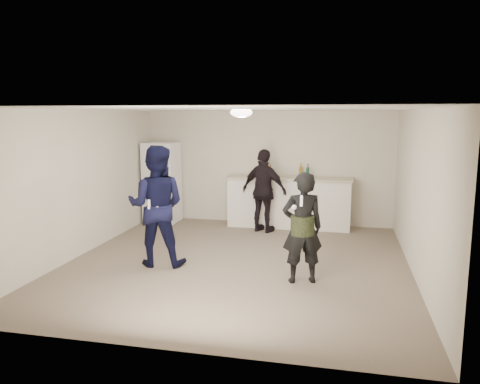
% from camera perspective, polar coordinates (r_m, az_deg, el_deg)
% --- Properties ---
extents(floor, '(6.00, 6.00, 0.00)m').
position_cam_1_polar(floor, '(7.81, -0.32, -8.59)').
color(floor, '#6B5B4C').
rests_on(floor, ground).
extents(ceiling, '(6.00, 6.00, 0.00)m').
position_cam_1_polar(ceiling, '(7.43, -0.34, 10.08)').
color(ceiling, silver).
rests_on(ceiling, wall_back).
extents(wall_back, '(6.00, 0.00, 6.00)m').
position_cam_1_polar(wall_back, '(10.44, 3.32, 2.99)').
color(wall_back, beige).
rests_on(wall_back, floor).
extents(wall_front, '(6.00, 0.00, 6.00)m').
position_cam_1_polar(wall_front, '(4.70, -8.47, -5.02)').
color(wall_front, beige).
rests_on(wall_front, floor).
extents(wall_left, '(0.00, 6.00, 6.00)m').
position_cam_1_polar(wall_left, '(8.55, -18.61, 1.09)').
color(wall_left, beige).
rests_on(wall_left, floor).
extents(wall_right, '(0.00, 6.00, 6.00)m').
position_cam_1_polar(wall_right, '(7.42, 20.86, -0.23)').
color(wall_right, beige).
rests_on(wall_right, floor).
extents(counter, '(2.60, 0.56, 1.05)m').
position_cam_1_polar(counter, '(10.15, 5.97, -1.37)').
color(counter, white).
rests_on(counter, floor).
extents(counter_top, '(2.68, 0.64, 0.04)m').
position_cam_1_polar(counter_top, '(10.07, 6.03, 1.68)').
color(counter_top, '#C1B695').
rests_on(counter_top, counter).
extents(fridge, '(0.70, 0.70, 1.80)m').
position_cam_1_polar(fridge, '(10.73, -9.48, 1.16)').
color(fridge, white).
rests_on(fridge, floor).
extents(fridge_handle, '(0.02, 0.02, 0.60)m').
position_cam_1_polar(fridge_handle, '(10.23, -8.85, 3.04)').
color(fridge_handle, silver).
rests_on(fridge_handle, fridge).
extents(ceiling_dome, '(0.36, 0.36, 0.16)m').
position_cam_1_polar(ceiling_dome, '(7.72, 0.16, 9.68)').
color(ceiling_dome, white).
rests_on(ceiling_dome, ceiling).
extents(shaker, '(0.08, 0.08, 0.17)m').
position_cam_1_polar(shaker, '(10.21, 4.03, 2.41)').
color(shaker, silver).
rests_on(shaker, counter_top).
extents(man, '(1.04, 0.86, 1.94)m').
position_cam_1_polar(man, '(7.61, -10.16, -1.68)').
color(man, '#0D1039').
rests_on(man, floor).
extents(woman, '(0.68, 0.55, 1.62)m').
position_cam_1_polar(woman, '(6.78, 7.61, -4.35)').
color(woman, black).
rests_on(woman, floor).
extents(camo_shorts, '(0.34, 0.34, 0.28)m').
position_cam_1_polar(camo_shorts, '(6.77, 7.61, -4.02)').
color(camo_shorts, '#2B3819').
rests_on(camo_shorts, woman).
extents(spectator, '(1.09, 0.75, 1.72)m').
position_cam_1_polar(spectator, '(9.64, 2.97, 0.13)').
color(spectator, black).
rests_on(spectator, floor).
extents(remote_man, '(0.04, 0.04, 0.15)m').
position_cam_1_polar(remote_man, '(7.34, -11.01, -1.47)').
color(remote_man, white).
rests_on(remote_man, man).
extents(nunchuk_man, '(0.07, 0.07, 0.07)m').
position_cam_1_polar(nunchuk_man, '(7.33, -10.04, -2.01)').
color(nunchuk_man, white).
rests_on(nunchuk_man, man).
extents(remote_woman, '(0.04, 0.04, 0.15)m').
position_cam_1_polar(remote_woman, '(6.44, 7.50, -1.07)').
color(remote_woman, white).
rests_on(remote_woman, woman).
extents(nunchuk_woman, '(0.07, 0.07, 0.07)m').
position_cam_1_polar(nunchuk_woman, '(6.50, 6.63, -1.85)').
color(nunchuk_woman, white).
rests_on(nunchuk_woman, woman).
extents(bottle_cluster, '(1.05, 0.36, 0.24)m').
position_cam_1_polar(bottle_cluster, '(10.06, 5.62, 2.41)').
color(bottle_cluster, '#134325').
rests_on(bottle_cluster, counter_top).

